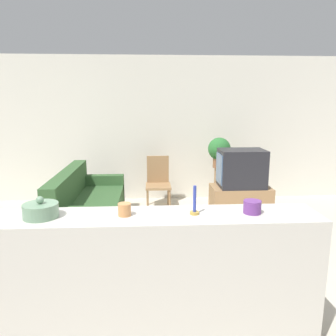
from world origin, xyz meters
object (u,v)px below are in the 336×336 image
television (241,168)px  wooden_chair (158,180)px  couch (88,210)px  decorative_bowl (41,210)px  potted_plant (219,150)px

television → wooden_chair: 1.52m
couch → wooden_chair: 1.50m
decorative_bowl → couch: bearing=93.0°
wooden_chair → decorative_bowl: (-0.94, -3.37, 0.61)m
television → wooden_chair: bearing=150.6°
couch → wooden_chair: bearing=44.1°
television → decorative_bowl: size_ratio=2.83×
wooden_chair → decorative_bowl: bearing=-105.6°
couch → television: size_ratio=2.69×
television → wooden_chair: size_ratio=0.78×
decorative_bowl → potted_plant: bearing=58.6°
couch → potted_plant: (2.14, 0.97, 0.72)m
couch → potted_plant: potted_plant is taller
television → potted_plant: bearing=107.8°
decorative_bowl → television: bearing=49.8°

